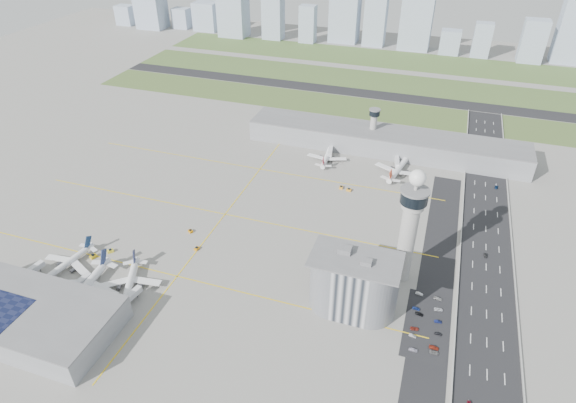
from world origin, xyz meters
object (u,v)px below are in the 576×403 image
(jet_bridge_near_0, at_px, (21,280))
(car_lot_4, at_px, (416,308))
(tug_1, at_px, (110,251))
(tug_5, at_px, (349,190))
(car_lot_6, at_px, (434,352))
(airplane_near_b, at_px, (83,284))
(car_lot_5, at_px, (419,294))
(jet_bridge_far_0, at_px, (331,149))
(car_lot_3, at_px, (419,314))
(car_lot_7, at_px, (434,348))
(car_lot_8, at_px, (438,334))
(airplane_far_b, at_px, (399,166))
(car_lot_2, at_px, (414,329))
(car_lot_0, at_px, (413,350))
(jet_bridge_near_1, at_px, (69,293))
(tug_0, at_px, (93,256))
(car_lot_1, at_px, (413,336))
(control_tower, at_px, (410,223))
(car_hw_2, at_px, (496,187))
(car_hw_1, at_px, (485,255))
(secondary_tower, at_px, (373,125))
(tug_4, at_px, (341,187))
(car_lot_10, at_px, (438,309))
(jet_bridge_far_1, at_px, (396,159))
(airplane_near_c, at_px, (129,280))
(airplane_far_a, at_px, (327,154))
(tug_2, at_px, (197,248))
(tug_3, at_px, (190,231))
(car_lot_11, at_px, (438,299))
(car_hw_4, at_px, (475,144))
(admin_building, at_px, (354,284))
(jet_bridge_near_2, at_px, (120,308))

(jet_bridge_near_0, xyz_separation_m, car_lot_4, (195.35, 47.44, -2.22))
(tug_1, bearing_deg, tug_5, 85.26)
(tug_5, bearing_deg, car_lot_6, -149.84)
(airplane_near_b, xyz_separation_m, car_lot_5, (160.44, 52.97, -5.51))
(jet_bridge_far_0, distance_m, car_lot_3, 169.95)
(car_lot_7, bearing_deg, car_lot_8, -7.24)
(airplane_far_b, height_order, car_lot_2, airplane_far_b)
(airplane_near_b, relative_size, car_lot_8, 13.01)
(tug_5, height_order, car_lot_0, tug_5)
(airplane_far_b, xyz_separation_m, jet_bridge_near_1, (-138.72, -177.83, -2.84))
(tug_0, bearing_deg, car_lot_1, -162.57)
(airplane_far_b, relative_size, car_lot_7, 9.34)
(control_tower, distance_m, jet_bridge_far_0, 145.99)
(car_lot_3, xyz_separation_m, car_lot_7, (8.27, -18.37, 0.07))
(airplane_far_b, distance_m, jet_bridge_far_0, 55.90)
(car_lot_3, xyz_separation_m, car_hw_2, (37.70, 134.26, 0.01))
(jet_bridge_near_1, distance_m, car_lot_7, 177.38)
(car_hw_1, bearing_deg, car_hw_2, 76.20)
(secondary_tower, bearing_deg, control_tower, -73.52)
(car_hw_1, bearing_deg, tug_4, 146.25)
(control_tower, xyz_separation_m, car_hw_1, (42.57, 31.33, -34.42))
(jet_bridge_near_0, bearing_deg, car_lot_1, -71.35)
(control_tower, bearing_deg, car_hw_2, 65.51)
(airplane_near_b, height_order, car_lot_8, airplane_near_b)
(tug_0, distance_m, car_lot_7, 184.10)
(car_lot_3, relative_size, car_hw_2, 0.94)
(jet_bridge_far_0, relative_size, tug_5, 4.34)
(tug_5, relative_size, car_lot_10, 0.78)
(car_lot_10, bearing_deg, jet_bridge_far_1, 8.61)
(airplane_near_c, distance_m, car_lot_4, 144.22)
(airplane_far_a, height_order, tug_2, airplane_far_a)
(tug_3, xyz_separation_m, car_lot_2, (134.73, -33.40, -0.30))
(car_lot_11, bearing_deg, jet_bridge_far_1, 24.19)
(control_tower, distance_m, car_lot_0, 59.66)
(secondary_tower, height_order, tug_4, secondary_tower)
(jet_bridge_far_1, relative_size, tug_5, 4.34)
(car_lot_11, relative_size, car_hw_4, 1.14)
(jet_bridge_near_1, xyz_separation_m, car_lot_4, (165.35, 47.44, -2.22))
(car_lot_0, xyz_separation_m, car_lot_7, (8.61, 4.19, -0.03))
(tug_2, distance_m, car_hw_4, 239.71)
(admin_building, bearing_deg, airplane_near_b, -165.38)
(tug_2, distance_m, car_lot_1, 125.62)
(airplane_far_a, relative_size, car_lot_1, 10.37)
(car_lot_11, bearing_deg, car_lot_0, 175.07)
(airplane_near_c, relative_size, jet_bridge_near_2, 2.69)
(tug_2, bearing_deg, tug_5, 61.15)
(car_lot_2, bearing_deg, tug_5, 18.36)
(admin_building, height_order, car_hw_2, admin_building)
(airplane_far_b, distance_m, car_lot_1, 150.58)
(car_lot_0, bearing_deg, airplane_near_b, 92.41)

